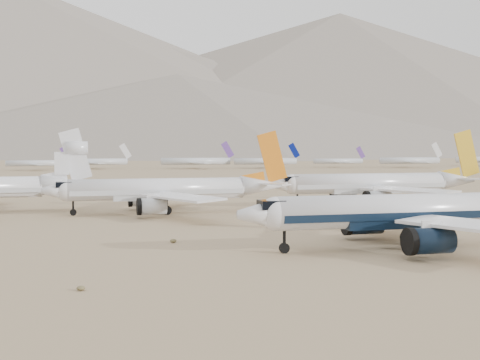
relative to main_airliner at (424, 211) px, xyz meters
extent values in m
plane|color=olive|center=(-2.49, -1.47, -4.98)|extent=(7000.00, 7000.00, 0.00)
cylinder|color=white|center=(-2.32, 0.00, 0.22)|extent=(38.24, 4.52, 4.52)
cube|color=black|center=(-2.32, 0.00, -0.34)|extent=(37.47, 4.59, 1.02)
sphere|color=white|center=(-21.43, 0.00, 0.22)|extent=(4.52, 4.52, 4.52)
cube|color=black|center=(-22.11, 0.00, 1.46)|extent=(3.16, 2.94, 1.13)
cylinder|color=black|center=(-4.44, -9.40, -2.61)|extent=(5.31, 3.25, 3.25)
cube|color=white|center=(0.64, 13.41, -0.57)|extent=(14.77, 23.27, 0.71)
cylinder|color=black|center=(-4.44, 9.40, -2.61)|extent=(5.31, 3.25, 3.25)
cylinder|color=black|center=(-20.30, 0.00, -4.30)|extent=(1.36, 0.56, 1.36)
cylinder|color=black|center=(-0.72, -3.16, -4.03)|extent=(1.90, 1.13, 1.90)
cylinder|color=black|center=(-0.72, 3.16, -4.03)|extent=(1.90, 1.13, 1.90)
cylinder|color=white|center=(20.74, 60.49, 0.28)|extent=(37.59, 4.57, 4.57)
cube|color=silver|center=(20.74, 60.49, -0.29)|extent=(36.84, 4.64, 1.03)
sphere|color=white|center=(1.94, 60.49, 0.28)|extent=(4.57, 4.57, 4.57)
cube|color=black|center=(1.26, 60.49, 1.53)|extent=(3.20, 2.97, 1.14)
cone|color=white|center=(43.97, 60.49, 0.62)|extent=(9.40, 4.57, 4.57)
cube|color=white|center=(23.64, 47.24, -0.52)|extent=(14.52, 22.88, 0.71)
cube|color=white|center=(45.80, 56.15, 1.19)|extent=(5.97, 7.80, 0.27)
cylinder|color=silver|center=(18.65, 51.19, -2.58)|extent=(5.22, 3.29, 3.29)
cube|color=white|center=(23.64, 73.74, -0.52)|extent=(14.52, 22.88, 0.71)
cube|color=white|center=(45.80, 64.83, 1.19)|extent=(5.97, 7.80, 0.27)
cylinder|color=silver|center=(18.65, 69.79, -2.58)|extent=(5.22, 3.29, 3.29)
cube|color=gold|center=(46.58, 60.49, 7.13)|extent=(7.12, 0.37, 11.74)
cylinder|color=black|center=(3.08, 60.49, -4.29)|extent=(1.37, 0.57, 1.37)
cylinder|color=black|center=(22.30, 57.29, -4.02)|extent=(1.92, 1.14, 1.92)
cylinder|color=black|center=(22.30, 63.69, -4.02)|extent=(1.92, 1.14, 1.92)
cylinder|color=white|center=(-29.48, 55.01, 0.10)|extent=(36.08, 4.41, 4.41)
cube|color=silver|center=(-29.48, 55.01, -0.46)|extent=(35.36, 4.48, 0.99)
sphere|color=white|center=(-47.52, 55.01, 0.10)|extent=(4.41, 4.41, 4.41)
cube|color=black|center=(-48.18, 55.01, 1.31)|extent=(3.09, 2.87, 1.10)
cone|color=white|center=(-7.18, 55.01, 0.43)|extent=(9.02, 4.41, 4.41)
cube|color=white|center=(-26.69, 42.28, -0.68)|extent=(13.93, 21.96, 0.68)
cube|color=white|center=(-5.43, 50.84, 0.98)|extent=(5.73, 7.49, 0.26)
cylinder|color=silver|center=(-31.49, 46.07, -2.67)|extent=(5.01, 3.17, 3.17)
cube|color=white|center=(-26.69, 67.74, -0.68)|extent=(13.93, 21.96, 0.68)
cube|color=white|center=(-5.43, 59.18, 0.98)|extent=(5.73, 7.49, 0.26)
cylinder|color=silver|center=(-31.49, 63.95, -2.67)|extent=(5.01, 3.17, 3.17)
cube|color=orange|center=(-4.68, 55.01, 6.68)|extent=(6.84, 0.35, 11.27)
cylinder|color=black|center=(-46.42, 55.01, -4.31)|extent=(1.32, 0.55, 1.32)
cylinder|color=black|center=(-27.98, 51.92, -4.05)|extent=(1.85, 1.10, 1.85)
cylinder|color=black|center=(-27.98, 58.10, -4.05)|extent=(1.85, 1.10, 1.85)
cone|color=white|center=(-48.27, 67.30, 0.55)|extent=(9.41, 4.51, 4.51)
cube|color=white|center=(-46.44, 62.97, 1.11)|extent=(5.98, 7.81, 0.27)
cube|color=white|center=(-46.44, 71.64, 1.11)|extent=(5.98, 7.81, 0.27)
cube|color=white|center=(-45.65, 67.30, 7.05)|extent=(7.13, 0.36, 11.76)
cylinder|color=white|center=(-45.39, 67.30, 8.50)|extent=(4.71, 2.92, 2.92)
cylinder|color=silver|center=(-62.97, 305.58, -0.95)|extent=(32.88, 3.25, 3.25)
cube|color=#613B95|center=(-47.49, 305.58, 4.54)|extent=(6.55, 0.32, 8.25)
cube|color=silver|center=(-62.97, 297.07, -1.44)|extent=(8.66, 15.14, 0.32)
cube|color=silver|center=(-62.97, 314.09, -1.44)|extent=(8.66, 15.14, 0.32)
cylinder|color=silver|center=(-30.43, 321.95, -0.71)|extent=(37.75, 3.73, 3.73)
cube|color=white|center=(-12.67, 321.95, 5.60)|extent=(7.52, 0.37, 9.47)
cube|color=silver|center=(-30.43, 312.18, -1.27)|extent=(9.95, 17.38, 0.37)
cube|color=silver|center=(-30.43, 331.72, -1.27)|extent=(9.95, 17.38, 0.37)
cylinder|color=silver|center=(27.82, 309.57, -0.52)|extent=(41.58, 4.11, 4.11)
cube|color=#613B95|center=(47.38, 309.57, 6.43)|extent=(8.28, 0.41, 10.43)
cube|color=silver|center=(27.82, 298.81, -1.14)|extent=(10.95, 19.14, 0.41)
cube|color=silver|center=(27.82, 320.33, -1.14)|extent=(10.95, 19.14, 0.41)
cylinder|color=silver|center=(70.18, 305.64, -0.66)|extent=(38.81, 3.83, 3.83)
cube|color=#041067|center=(88.44, 305.64, 5.82)|extent=(7.73, 0.38, 9.73)
cube|color=silver|center=(70.18, 295.59, -1.23)|extent=(10.22, 17.86, 0.38)
cube|color=silver|center=(70.18, 315.68, -1.23)|extent=(10.22, 17.86, 0.38)
cylinder|color=silver|center=(119.13, 309.18, -0.97)|extent=(32.59, 3.22, 3.22)
cube|color=#613B95|center=(134.47, 309.18, 4.48)|extent=(6.49, 0.32, 8.18)
cube|color=silver|center=(119.13, 300.74, -1.45)|extent=(8.59, 15.00, 0.32)
cube|color=silver|center=(119.13, 317.61, -1.45)|extent=(8.59, 15.00, 0.32)
cylinder|color=silver|center=(161.91, 295.87, -0.59)|extent=(40.21, 3.97, 3.97)
cube|color=white|center=(180.83, 295.87, 6.13)|extent=(8.01, 0.40, 10.08)
cube|color=silver|center=(161.91, 285.47, -1.19)|extent=(10.59, 18.51, 0.40)
cube|color=silver|center=(161.91, 306.28, -1.19)|extent=(10.59, 18.51, 0.40)
cube|color=silver|center=(223.15, 318.42, -1.20)|extent=(10.48, 18.32, 0.39)
cone|color=slate|center=(197.51, 1478.53, 115.02)|extent=(1824.00, 1824.00, 240.00)
cone|color=slate|center=(697.51, 1658.53, 185.02)|extent=(2356.00, 2356.00, 380.00)
cone|color=slate|center=(147.51, 1098.53, 65.02)|extent=(1260.00, 1260.00, 140.00)
ellipsoid|color=brown|center=(-46.59, -16.37, -4.72)|extent=(0.84, 0.84, 0.46)
ellipsoid|color=brown|center=(-32.89, 12.93, -4.68)|extent=(0.98, 0.98, 0.54)
camera|label=1|loc=(-47.94, -82.29, 9.15)|focal=50.00mm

